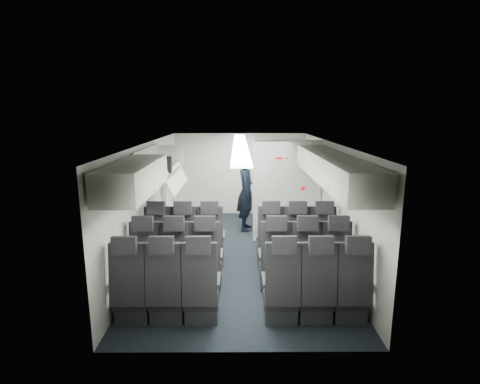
{
  "coord_description": "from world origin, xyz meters",
  "views": [
    {
      "loc": [
        -0.04,
        -6.81,
        2.7
      ],
      "look_at": [
        0.0,
        0.4,
        1.15
      ],
      "focal_mm": 28.0,
      "sensor_mm": 36.0,
      "label": 1
    }
  ],
  "objects_px": {
    "flight_attendant": "(246,192)",
    "seat_row_mid": "(241,265)",
    "seat_row_rear": "(241,292)",
    "galley_unit": "(276,181)",
    "boarding_door": "(168,190)",
    "seat_row_front": "(240,244)",
    "carry_on_bag": "(159,165)"
  },
  "relations": [
    {
      "from": "seat_row_front",
      "to": "seat_row_rear",
      "type": "height_order",
      "value": "same"
    },
    {
      "from": "seat_row_front",
      "to": "seat_row_mid",
      "type": "height_order",
      "value": "same"
    },
    {
      "from": "flight_attendant",
      "to": "carry_on_bag",
      "type": "relative_size",
      "value": 4.15
    },
    {
      "from": "seat_row_mid",
      "to": "boarding_door",
      "type": "bearing_deg",
      "value": 118.77
    },
    {
      "from": "galley_unit",
      "to": "carry_on_bag",
      "type": "relative_size",
      "value": 4.46
    },
    {
      "from": "seat_row_mid",
      "to": "seat_row_rear",
      "type": "distance_m",
      "value": 0.9
    },
    {
      "from": "seat_row_rear",
      "to": "galley_unit",
      "type": "distance_m",
      "value": 5.17
    },
    {
      "from": "seat_row_front",
      "to": "seat_row_mid",
      "type": "distance_m",
      "value": 0.9
    },
    {
      "from": "seat_row_rear",
      "to": "flight_attendant",
      "type": "relative_size",
      "value": 1.88
    },
    {
      "from": "seat_row_front",
      "to": "carry_on_bag",
      "type": "bearing_deg",
      "value": 179.1
    },
    {
      "from": "seat_row_front",
      "to": "carry_on_bag",
      "type": "distance_m",
      "value": 1.98
    },
    {
      "from": "seat_row_front",
      "to": "seat_row_mid",
      "type": "bearing_deg",
      "value": -90.0
    },
    {
      "from": "boarding_door",
      "to": "carry_on_bag",
      "type": "height_order",
      "value": "carry_on_bag"
    },
    {
      "from": "seat_row_front",
      "to": "galley_unit",
      "type": "distance_m",
      "value": 3.43
    },
    {
      "from": "seat_row_rear",
      "to": "carry_on_bag",
      "type": "distance_m",
      "value": 2.69
    },
    {
      "from": "seat_row_front",
      "to": "galley_unit",
      "type": "xyz_separation_m",
      "value": [
        0.95,
        3.25,
        0.55
      ]
    },
    {
      "from": "seat_row_front",
      "to": "seat_row_rear",
      "type": "distance_m",
      "value": 1.8
    },
    {
      "from": "galley_unit",
      "to": "flight_attendant",
      "type": "xyz_separation_m",
      "value": [
        -0.8,
        -1.14,
        -0.07
      ]
    },
    {
      "from": "boarding_door",
      "to": "flight_attendant",
      "type": "xyz_separation_m",
      "value": [
        1.79,
        0.03,
        -0.07
      ]
    },
    {
      "from": "galley_unit",
      "to": "flight_attendant",
      "type": "relative_size",
      "value": 1.07
    },
    {
      "from": "flight_attendant",
      "to": "boarding_door",
      "type": "bearing_deg",
      "value": 95.78
    },
    {
      "from": "seat_row_front",
      "to": "carry_on_bag",
      "type": "relative_size",
      "value": 7.82
    },
    {
      "from": "flight_attendant",
      "to": "seat_row_mid",
      "type": "bearing_deg",
      "value": -178.01
    },
    {
      "from": "seat_row_rear",
      "to": "boarding_door",
      "type": "xyz_separation_m",
      "value": [
        -1.64,
        3.89,
        0.55
      ]
    },
    {
      "from": "seat_row_mid",
      "to": "seat_row_rear",
      "type": "xyz_separation_m",
      "value": [
        0.0,
        -0.9,
        0.0
      ]
    },
    {
      "from": "seat_row_front",
      "to": "flight_attendant",
      "type": "distance_m",
      "value": 2.17
    },
    {
      "from": "galley_unit",
      "to": "seat_row_rear",
      "type": "bearing_deg",
      "value": -100.65
    },
    {
      "from": "seat_row_rear",
      "to": "galley_unit",
      "type": "bearing_deg",
      "value": 79.35
    },
    {
      "from": "seat_row_rear",
      "to": "seat_row_mid",
      "type": "bearing_deg",
      "value": 90.0
    },
    {
      "from": "galley_unit",
      "to": "flight_attendant",
      "type": "height_order",
      "value": "galley_unit"
    },
    {
      "from": "seat_row_rear",
      "to": "galley_unit",
      "type": "xyz_separation_m",
      "value": [
        0.95,
        5.05,
        0.55
      ]
    },
    {
      "from": "seat_row_rear",
      "to": "boarding_door",
      "type": "relative_size",
      "value": 1.79
    }
  ]
}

